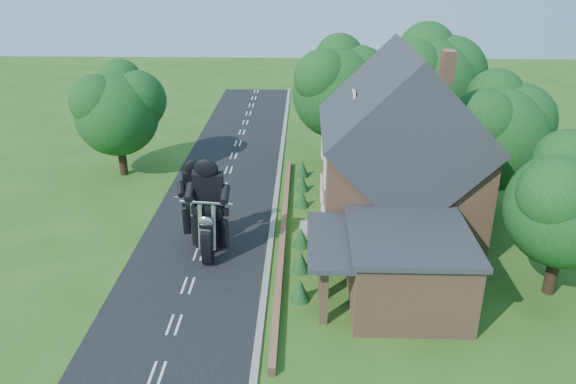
{
  "coord_description": "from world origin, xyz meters",
  "views": [
    {
      "loc": [
        5.41,
        -22.32,
        14.63
      ],
      "look_at": [
        4.58,
        4.8,
        2.8
      ],
      "focal_mm": 35.0,
      "sensor_mm": 36.0,
      "label": 1
    }
  ],
  "objects_px": {
    "annex": "(404,266)",
    "motorcycle_follow": "(199,230)",
    "house": "(399,158)",
    "garden_wall": "(283,234)",
    "motorcycle_lead": "(212,244)"
  },
  "relations": [
    {
      "from": "motorcycle_lead",
      "to": "motorcycle_follow",
      "type": "distance_m",
      "value": 1.9
    },
    {
      "from": "house",
      "to": "motorcycle_follow",
      "type": "bearing_deg",
      "value": -170.9
    },
    {
      "from": "annex",
      "to": "motorcycle_lead",
      "type": "bearing_deg",
      "value": 159.29
    },
    {
      "from": "house",
      "to": "motorcycle_lead",
      "type": "xyz_separation_m",
      "value": [
        -9.73,
        -3.36,
        -3.52
      ]
    },
    {
      "from": "house",
      "to": "motorcycle_follow",
      "type": "height_order",
      "value": "house"
    },
    {
      "from": "motorcycle_follow",
      "to": "motorcycle_lead",
      "type": "bearing_deg",
      "value": 106.66
    },
    {
      "from": "garden_wall",
      "to": "annex",
      "type": "distance_m",
      "value": 8.19
    },
    {
      "from": "house",
      "to": "motorcycle_follow",
      "type": "xyz_separation_m",
      "value": [
        -10.66,
        -1.71,
        -3.62
      ]
    },
    {
      "from": "garden_wall",
      "to": "motorcycle_follow",
      "type": "xyz_separation_m",
      "value": [
        -4.47,
        -0.71,
        0.52
      ]
    },
    {
      "from": "garden_wall",
      "to": "house",
      "type": "bearing_deg",
      "value": 9.17
    },
    {
      "from": "motorcycle_lead",
      "to": "motorcycle_follow",
      "type": "xyz_separation_m",
      "value": [
        -0.93,
        1.65,
        -0.1
      ]
    },
    {
      "from": "house",
      "to": "garden_wall",
      "type": "bearing_deg",
      "value": -170.83
    },
    {
      "from": "annex",
      "to": "motorcycle_follow",
      "type": "bearing_deg",
      "value": 153.1
    },
    {
      "from": "annex",
      "to": "motorcycle_follow",
      "type": "height_order",
      "value": "annex"
    },
    {
      "from": "garden_wall",
      "to": "house",
      "type": "relative_size",
      "value": 2.15
    }
  ]
}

